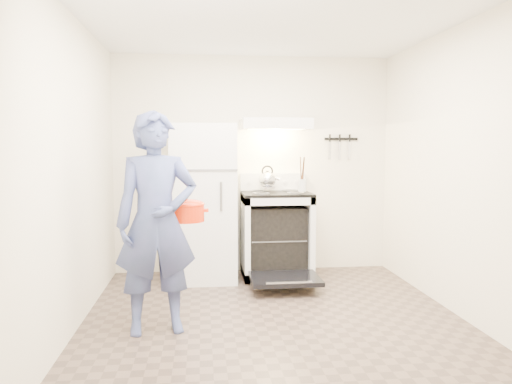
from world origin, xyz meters
TOP-DOWN VIEW (x-y plane):
  - floor at (0.00, 0.00)m, footprint 3.60×3.60m
  - back_wall at (0.00, 1.80)m, footprint 3.20×0.02m
  - refrigerator at (-0.58, 1.45)m, footprint 0.70×0.70m
  - stove_body at (0.23, 1.48)m, footprint 0.76×0.65m
  - cooktop at (0.23, 1.48)m, footprint 0.76×0.65m
  - backsplash at (0.23, 1.76)m, footprint 0.76×0.07m
  - oven_door at (0.23, 0.88)m, footprint 0.70×0.54m
  - oven_rack at (0.23, 1.48)m, footprint 0.60×0.52m
  - range_hood at (0.23, 1.55)m, footprint 0.76×0.50m
  - knife_strip at (1.05, 1.79)m, footprint 0.40×0.02m
  - pizza_stone at (0.17, 1.48)m, footprint 0.29×0.29m
  - tea_kettle at (0.14, 1.59)m, footprint 0.24×0.20m
  - utensil_jar at (0.47, 1.23)m, footprint 0.11×0.11m
  - person at (-0.95, -0.10)m, footprint 0.70×0.52m
  - dutch_oven at (-0.73, 0.10)m, footprint 0.37×0.30m

SIDE VIEW (x-z plane):
  - floor at x=0.00m, z-range 0.00..0.00m
  - oven_door at x=0.23m, z-range 0.10..0.15m
  - oven_rack at x=0.23m, z-range 0.43..0.45m
  - pizza_stone at x=0.17m, z-range 0.45..0.46m
  - stove_body at x=0.23m, z-range 0.00..0.92m
  - refrigerator at x=-0.58m, z-range 0.00..1.70m
  - person at x=-0.95m, z-range 0.00..1.73m
  - dutch_oven at x=-0.73m, z-range 0.79..1.04m
  - cooktop at x=0.23m, z-range 0.92..0.95m
  - utensil_jar at x=0.47m, z-range 0.98..1.11m
  - backsplash at x=0.23m, z-range 0.95..1.15m
  - tea_kettle at x=0.14m, z-range 0.95..1.24m
  - back_wall at x=0.00m, z-range 0.00..2.50m
  - knife_strip at x=1.05m, z-range 1.54..1.56m
  - range_hood at x=0.23m, z-range 1.65..1.77m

